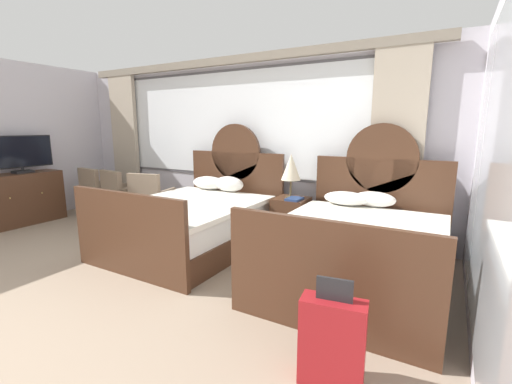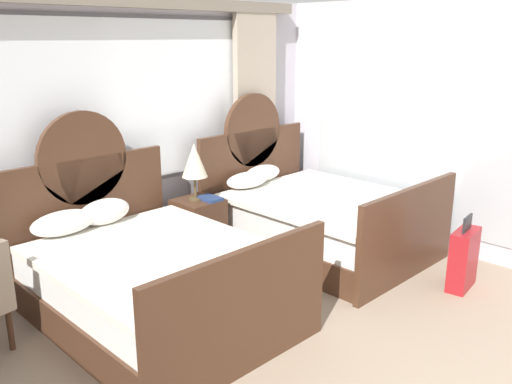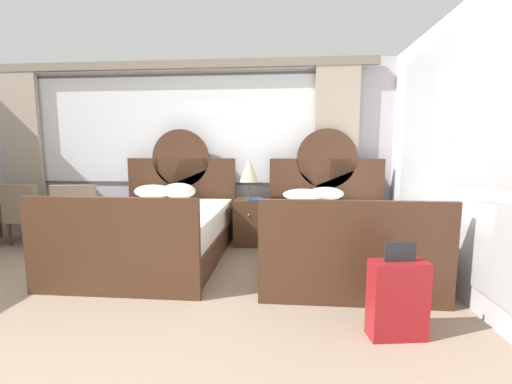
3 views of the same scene
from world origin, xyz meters
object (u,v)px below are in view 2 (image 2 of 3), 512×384
Objects in this scene: nightstand_between_beds at (199,229)px; book_on_nightstand at (210,198)px; suitcase_on_floor at (463,259)px; table_lamp_on_nightstand at (194,161)px; bed_near_window at (151,278)px; bed_near_mirror at (317,218)px.

nightstand_between_beds is 2.51× the size of book_on_nightstand.
suitcase_on_floor is (1.31, -2.31, -0.04)m from nightstand_between_beds.
book_on_nightstand reaches higher than nightstand_between_beds.
book_on_nightstand is at bearing 118.80° from suitcase_on_floor.
book_on_nightstand is at bearing -45.07° from table_lamp_on_nightstand.
bed_near_window is 1.00× the size of bed_near_mirror.
bed_near_window and bed_near_mirror have the same top height.
bed_near_mirror reaches higher than table_lamp_on_nightstand.
bed_near_window is at bearing -145.58° from table_lamp_on_nightstand.
book_on_nightstand is 0.36× the size of suitcase_on_floor.
nightstand_between_beds is 0.36m from book_on_nightstand.
table_lamp_on_nightstand is at bearing 34.42° from bed_near_window.
suitcase_on_floor is (0.22, -1.58, -0.07)m from bed_near_mirror.
nightstand_between_beds is 0.74m from table_lamp_on_nightstand.
table_lamp_on_nightstand is at bearing 119.67° from suitcase_on_floor.
book_on_nightstand is (1.18, 0.64, 0.30)m from bed_near_window.
book_on_nightstand is (-1.00, 0.64, 0.31)m from bed_near_mirror.
bed_near_mirror reaches higher than nightstand_between_beds.
bed_near_window is 1.32m from nightstand_between_beds.
bed_near_window is 1.49m from table_lamp_on_nightstand.
book_on_nightstand is at bearing 28.26° from bed_near_window.
suitcase_on_floor is (1.33, -2.33, -0.78)m from table_lamp_on_nightstand.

